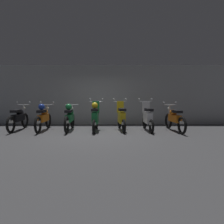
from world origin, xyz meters
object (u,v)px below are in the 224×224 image
object	(u,v)px
motorbike_slot_3	(95,117)
motorbike_slot_5	(147,118)
motorbike_slot_0	(18,118)
motorbike_slot_2	(69,117)
motorbike_slot_1	(43,117)
motorbike_slot_6	(174,119)
motorbike_slot_4	(121,117)

from	to	relation	value
motorbike_slot_3	motorbike_slot_5	size ratio (longest dim) A/B	1.00
motorbike_slot_0	motorbike_slot_2	world-z (taller)	motorbike_slot_0
motorbike_slot_1	motorbike_slot_5	size ratio (longest dim) A/B	1.16
motorbike_slot_0	motorbike_slot_6	xyz separation A→B (m)	(6.26, -0.21, 0.00)
motorbike_slot_3	motorbike_slot_4	distance (m)	1.05
motorbike_slot_2	motorbike_slot_6	size ratio (longest dim) A/B	1.00
motorbike_slot_0	motorbike_slot_6	bearing A→B (deg)	-1.91
motorbike_slot_3	motorbike_slot_6	size ratio (longest dim) A/B	0.86
motorbike_slot_2	motorbike_slot_1	bearing A→B (deg)	-178.25
motorbike_slot_1	motorbike_slot_3	xyz separation A→B (m)	(2.09, -0.09, 0.04)
motorbike_slot_4	motorbike_slot_5	size ratio (longest dim) A/B	1.00
motorbike_slot_0	motorbike_slot_6	size ratio (longest dim) A/B	1.00
motorbike_slot_4	motorbike_slot_2	bearing A→B (deg)	-179.94
motorbike_slot_5	motorbike_slot_2	bearing A→B (deg)	178.91
motorbike_slot_2	motorbike_slot_4	size ratio (longest dim) A/B	1.16
motorbike_slot_4	motorbike_slot_6	distance (m)	2.10
motorbike_slot_4	motorbike_slot_5	world-z (taller)	same
motorbike_slot_3	motorbike_slot_1	bearing A→B (deg)	177.63
motorbike_slot_0	motorbike_slot_5	distance (m)	5.22
motorbike_slot_1	motorbike_slot_3	distance (m)	2.09
motorbike_slot_0	motorbike_slot_5	bearing A→B (deg)	-1.27
motorbike_slot_0	motorbike_slot_3	bearing A→B (deg)	-3.19
motorbike_slot_2	motorbike_slot_4	distance (m)	2.08
motorbike_slot_0	motorbike_slot_1	world-z (taller)	same
motorbike_slot_3	motorbike_slot_5	xyz separation A→B (m)	(2.09, 0.06, -0.04)
motorbike_slot_0	motorbike_slot_3	xyz separation A→B (m)	(3.13, -0.17, 0.08)
motorbike_slot_1	motorbike_slot_5	distance (m)	4.17
motorbike_slot_6	motorbike_slot_5	bearing A→B (deg)	174.92
motorbike_slot_2	motorbike_slot_6	xyz separation A→B (m)	(4.17, -0.15, -0.03)
motorbike_slot_4	motorbike_slot_6	world-z (taller)	motorbike_slot_4
motorbike_slot_3	motorbike_slot_4	world-z (taller)	same
motorbike_slot_1	motorbike_slot_6	distance (m)	5.22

